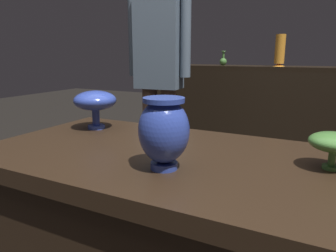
% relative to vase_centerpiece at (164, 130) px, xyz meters
% --- Properties ---
extents(back_display_shelf, '(2.60, 0.40, 0.99)m').
position_rel_vase_centerpiece_xyz_m(back_display_shelf, '(-0.04, 2.33, -0.41)').
color(back_display_shelf, black).
rests_on(back_display_shelf, ground_plane).
extents(vase_centerpiece, '(0.13, 0.13, 0.19)m').
position_rel_vase_centerpiece_xyz_m(vase_centerpiece, '(0.00, 0.00, 0.00)').
color(vase_centerpiece, '#2D429E').
rests_on(vase_centerpiece, display_plinth).
extents(vase_tall_behind, '(0.12, 0.12, 0.10)m').
position_rel_vase_centerpiece_xyz_m(vase_tall_behind, '(0.39, 0.20, -0.03)').
color(vase_tall_behind, '#477A38').
rests_on(vase_tall_behind, display_plinth).
extents(vase_left_accent, '(0.17, 0.17, 0.15)m').
position_rel_vase_centerpiece_xyz_m(vase_left_accent, '(-0.46, 0.28, 0.01)').
color(vase_left_accent, '#2D429E').
rests_on(vase_left_accent, display_plinth).
extents(shelf_vase_center, '(0.11, 0.11, 0.28)m').
position_rel_vase_centerpiece_xyz_m(shelf_vase_center, '(-0.04, 2.28, 0.22)').
color(shelf_vase_center, orange).
rests_on(shelf_vase_center, back_display_shelf).
extents(shelf_vase_left, '(0.07, 0.07, 0.14)m').
position_rel_vase_centerpiece_xyz_m(shelf_vase_left, '(-0.56, 2.31, 0.13)').
color(shelf_vase_left, '#477A38').
rests_on(shelf_vase_left, back_display_shelf).
extents(visitor_near_left, '(0.47, 0.21, 1.73)m').
position_rel_vase_centerpiece_xyz_m(visitor_near_left, '(-0.72, 1.30, 0.12)').
color(visitor_near_left, brown).
rests_on(visitor_near_left, ground_plane).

